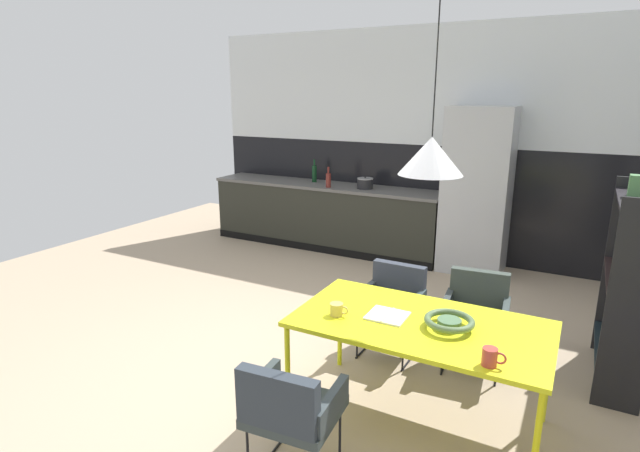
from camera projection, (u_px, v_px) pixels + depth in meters
ground_plane at (278, 371)px, 3.95m from camera, size 9.25×9.25×0.00m
back_wall_splashback_dark at (417, 200)px, 6.73m from camera, size 6.09×0.12×1.48m
back_wall_panel_upper at (423, 86)px, 6.35m from camera, size 6.09×0.12×1.48m
kitchen_counter at (325, 216)px, 7.06m from camera, size 3.36×0.63×0.91m
refrigerator_column at (477, 191)px, 5.97m from camera, size 0.76×0.60×2.00m
dining_table at (420, 328)px, 3.19m from camera, size 1.60×0.87×0.72m
armchair_facing_counter at (393, 299)px, 4.15m from camera, size 0.50×0.48×0.75m
armchair_by_stool at (289, 406)px, 2.70m from camera, size 0.52×0.51×0.76m
armchair_far_side at (476, 308)px, 3.94m from camera, size 0.53×0.51×0.76m
fruit_bowl at (449, 322)px, 3.08m from camera, size 0.31×0.31×0.07m
open_book at (387, 316)px, 3.25m from camera, size 0.25×0.24×0.02m
mug_short_terracotta at (490, 357)px, 2.65m from camera, size 0.13×0.08×0.10m
mug_wide_latte at (337, 309)px, 3.26m from camera, size 0.13×0.09×0.08m
cooking_pot at (365, 183)px, 6.61m from camera, size 0.22×0.22×0.17m
bottle_oil_tall at (314, 173)px, 7.07m from camera, size 0.07×0.07×0.33m
bottle_spice_small at (328, 180)px, 6.68m from camera, size 0.07×0.07×0.28m
open_shelf_unit at (628, 281)px, 3.67m from camera, size 0.30×0.94×1.57m
pendant_lamp_over_table_near at (431, 156)px, 2.92m from camera, size 0.38×0.38×1.25m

